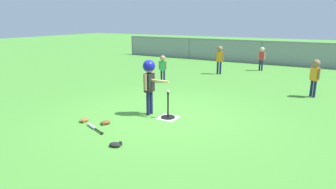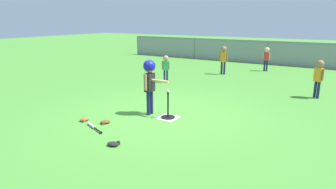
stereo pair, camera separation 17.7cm
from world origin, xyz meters
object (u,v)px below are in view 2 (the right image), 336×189
batting_tee (168,114)px  fielder_deep_right (266,56)px  glove_by_plate (105,122)px  batter_child (150,76)px  glove_near_bats (84,119)px  fielder_deep_left (166,65)px  fielder_deep_center (319,74)px  glove_tossed_aside (113,144)px  fielder_near_right (224,56)px  spare_bat_silver (93,126)px  baseball_on_tee (168,91)px

batting_tee → fielder_deep_right: bearing=87.0°
fielder_deep_right → glove_by_plate: fielder_deep_right is taller
batter_child → glove_near_bats: 1.75m
fielder_deep_left → fielder_deep_center: bearing=5.5°
batting_tee → glove_tossed_aside: batting_tee is taller
glove_tossed_aside → batter_child: bearing=104.1°
fielder_near_right → fielder_deep_right: fielder_near_right is taller
batting_tee → glove_near_bats: size_ratio=2.48×
fielder_deep_right → glove_by_plate: 8.60m
spare_bat_silver → glove_near_bats: glove_near_bats is taller
batter_child → glove_near_bats: bearing=-130.5°
fielder_deep_left → fielder_deep_right: 4.88m
fielder_deep_center → glove_by_plate: 6.01m
spare_bat_silver → batter_child: bearing=69.3°
baseball_on_tee → fielder_near_right: 5.83m
batter_child → spare_bat_silver: size_ratio=2.03×
fielder_deep_center → fielder_deep_right: bearing=121.7°
baseball_on_tee → batter_child: 0.58m
fielder_deep_right → glove_near_bats: fielder_deep_right is taller
fielder_deep_right → glove_tossed_aside: size_ratio=4.10×
fielder_deep_center → glove_by_plate: (-3.68, -4.70, -0.67)m
baseball_on_tee → spare_bat_silver: bearing=-126.6°
glove_tossed_aside → glove_by_plate: bearing=139.9°
fielder_deep_center → glove_by_plate: bearing=-128.0°
baseball_on_tee → glove_tossed_aside: bearing=-91.2°
glove_tossed_aside → fielder_deep_right: bearing=87.4°
spare_bat_silver → glove_by_plate: 0.33m
fielder_near_right → spare_bat_silver: 7.15m
batting_tee → fielder_deep_center: 4.61m
fielder_deep_center → glove_near_bats: 6.42m
baseball_on_tee → fielder_deep_right: size_ratio=0.07×
baseball_on_tee → glove_near_bats: bearing=-142.1°
fielder_near_right → fielder_deep_center: (3.62, -2.09, -0.03)m
fielder_deep_left → fielder_deep_right: fielder_deep_right is taller
batting_tee → glove_tossed_aside: (-0.04, -1.81, -0.05)m
spare_bat_silver → fielder_near_right: bearing=89.2°
fielder_deep_left → fielder_deep_center: size_ratio=0.88×
baseball_on_tee → glove_near_bats: size_ratio=0.31×
fielder_deep_center → spare_bat_silver: bearing=-126.4°
batter_child → fielder_near_right: 5.78m
fielder_deep_right → batter_child: bearing=-96.7°
fielder_near_right → glove_near_bats: (-0.57, -6.91, -0.70)m
fielder_near_right → fielder_deep_left: fielder_near_right is taller
batting_tee → fielder_deep_right: fielder_deep_right is taller
fielder_deep_right → fielder_near_right: bearing=-127.6°
baseball_on_tee → glove_by_plate: bearing=-133.2°
baseball_on_tee → fielder_deep_left: (-2.06, 3.22, -0.01)m
fielder_deep_left → fielder_near_right: bearing=65.7°
fielder_near_right → glove_tossed_aside: fielder_near_right is taller
fielder_deep_center → glove_tossed_aside: size_ratio=4.37×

